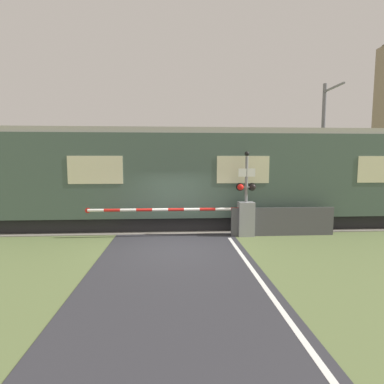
# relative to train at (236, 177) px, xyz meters

# --- Properties ---
(ground_plane) EXTENTS (80.00, 80.00, 0.00)m
(ground_plane) POSITION_rel_train_xyz_m (-2.71, -3.32, -2.15)
(ground_plane) COLOR #5B6B3D
(track_bed) EXTENTS (36.00, 3.20, 0.13)m
(track_bed) POSITION_rel_train_xyz_m (-2.71, 0.00, -2.12)
(track_bed) COLOR slate
(track_bed) RESTS_ON ground_plane
(train) EXTENTS (20.94, 2.84, 4.20)m
(train) POSITION_rel_train_xyz_m (0.00, 0.00, 0.00)
(train) COLOR black
(train) RESTS_ON ground_plane
(crossing_barrier) EXTENTS (6.36, 0.44, 1.31)m
(crossing_barrier) POSITION_rel_train_xyz_m (-0.50, -1.96, -1.42)
(crossing_barrier) COLOR gray
(crossing_barrier) RESTS_ON ground_plane
(signal_post) EXTENTS (0.77, 0.26, 3.24)m
(signal_post) POSITION_rel_train_xyz_m (0.01, -1.96, -0.30)
(signal_post) COLOR gray
(signal_post) RESTS_ON ground_plane
(catenary_pole) EXTENTS (0.20, 1.90, 6.91)m
(catenary_pole) POSITION_rel_train_xyz_m (5.22, 2.55, 1.46)
(catenary_pole) COLOR slate
(catenary_pole) RESTS_ON ground_plane
(roadside_fence) EXTENTS (4.01, 0.06, 1.10)m
(roadside_fence) POSITION_rel_train_xyz_m (1.44, -2.03, -1.60)
(roadside_fence) COLOR #4C4C51
(roadside_fence) RESTS_ON ground_plane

